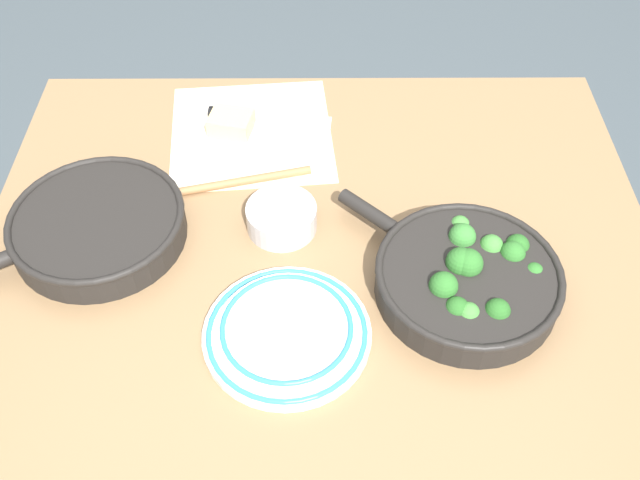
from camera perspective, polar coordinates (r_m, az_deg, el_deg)
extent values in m
plane|color=#424C51|center=(1.77, 0.00, -16.46)|extent=(14.00, 14.00, 0.00)
cube|color=olive|center=(1.16, 0.00, -1.15)|extent=(1.10, 0.92, 0.03)
cylinder|color=#BCBCC1|center=(1.77, 15.96, 1.10)|extent=(0.05, 0.05, 0.70)
cylinder|color=#BCBCC1|center=(1.77, -16.11, 0.99)|extent=(0.05, 0.05, 0.70)
cylinder|color=black|center=(1.10, 11.86, -3.29)|extent=(0.28, 0.28, 0.05)
torus|color=black|center=(1.08, 12.05, -2.50)|extent=(0.28, 0.28, 0.01)
cylinder|color=black|center=(1.15, 4.11, 2.24)|extent=(0.10, 0.10, 0.02)
cylinder|color=#245B1C|center=(1.13, 16.69, -3.09)|extent=(0.01, 0.01, 0.02)
sphere|color=#2D6B28|center=(1.11, 16.90, -2.49)|extent=(0.03, 0.03, 0.03)
cylinder|color=#205218|center=(1.15, 15.43, -1.22)|extent=(0.01, 0.01, 0.02)
sphere|color=#286023|center=(1.13, 15.67, -0.45)|extent=(0.04, 0.04, 0.04)
cylinder|color=#205218|center=(1.07, 13.97, -6.27)|extent=(0.01, 0.01, 0.02)
sphere|color=#286023|center=(1.05, 14.20, -5.53)|extent=(0.04, 0.04, 0.04)
cylinder|color=#357027|center=(1.14, 13.51, -1.23)|extent=(0.01, 0.01, 0.02)
sphere|color=#428438|center=(1.12, 13.71, -0.47)|extent=(0.04, 0.04, 0.04)
cylinder|color=#205218|center=(1.06, 10.91, -6.12)|extent=(0.01, 0.01, 0.02)
sphere|color=#286023|center=(1.04, 11.09, -5.41)|extent=(0.04, 0.04, 0.04)
cylinder|color=#245B1C|center=(1.14, 15.08, -1.83)|extent=(0.01, 0.01, 0.02)
sphere|color=#2D6B28|center=(1.12, 15.33, -1.04)|extent=(0.04, 0.04, 0.04)
cylinder|color=#357027|center=(1.16, 11.14, 0.47)|extent=(0.01, 0.01, 0.02)
sphere|color=#428438|center=(1.15, 11.28, 1.14)|extent=(0.03, 0.03, 0.03)
cylinder|color=#245B1C|center=(1.10, 11.69, -2.81)|extent=(0.02, 0.02, 0.03)
sphere|color=#2D6B28|center=(1.08, 11.92, -1.85)|extent=(0.05, 0.05, 0.05)
cylinder|color=#2C6823|center=(1.14, 11.28, -0.62)|extent=(0.01, 0.01, 0.02)
sphere|color=#387A33|center=(1.12, 11.48, 0.27)|extent=(0.04, 0.04, 0.04)
cylinder|color=#245B1C|center=(1.10, 11.15, -2.70)|extent=(0.02, 0.02, 0.03)
sphere|color=#2D6B28|center=(1.08, 11.37, -1.75)|extent=(0.05, 0.05, 0.05)
cylinder|color=#357027|center=(1.06, 11.78, -6.44)|extent=(0.01, 0.01, 0.02)
sphere|color=#428438|center=(1.04, 11.96, -5.77)|extent=(0.03, 0.03, 0.03)
cylinder|color=#245B1C|center=(1.07, 9.84, -4.53)|extent=(0.02, 0.02, 0.02)
sphere|color=#2D6B28|center=(1.05, 10.03, -3.64)|extent=(0.04, 0.04, 0.04)
cube|color=#AD7F4C|center=(1.16, 12.57, 0.13)|extent=(0.03, 0.04, 0.03)
cube|color=#9E703D|center=(1.14, 16.28, -1.57)|extent=(0.04, 0.04, 0.03)
cube|color=#9E703D|center=(1.10, 11.97, -2.74)|extent=(0.03, 0.04, 0.03)
cube|color=#9E703D|center=(1.10, 11.67, -3.07)|extent=(0.03, 0.04, 0.03)
cube|color=#9E703D|center=(1.07, 11.35, -4.67)|extent=(0.04, 0.04, 0.03)
cube|color=#AD7F4C|center=(1.08, 12.13, -4.07)|extent=(0.05, 0.05, 0.04)
cylinder|color=black|center=(1.20, -17.11, 1.01)|extent=(0.28, 0.28, 0.05)
torus|color=black|center=(1.18, -17.36, 1.80)|extent=(0.28, 0.28, 0.01)
cylinder|color=#E5CC60|center=(1.20, -17.06, 0.85)|extent=(0.23, 0.23, 0.02)
cylinder|color=#996B42|center=(1.25, -7.72, 4.41)|extent=(0.31, 0.09, 0.02)
ellipsoid|color=#996B42|center=(1.25, -15.90, 2.93)|extent=(0.07, 0.05, 0.02)
cube|color=silver|center=(1.36, -5.36, 8.52)|extent=(0.32, 0.32, 0.00)
cube|color=silver|center=(1.38, -2.08, 9.52)|extent=(0.15, 0.04, 0.01)
cylinder|color=black|center=(1.39, -6.96, 10.01)|extent=(0.09, 0.03, 0.02)
cube|color=#EFD67A|center=(1.36, -6.97, 9.26)|extent=(0.09, 0.08, 0.04)
cylinder|color=white|center=(1.04, -2.46, -7.55)|extent=(0.24, 0.24, 0.01)
torus|color=teal|center=(1.03, -2.47, -7.37)|extent=(0.23, 0.23, 0.01)
cylinder|color=white|center=(1.03, -2.48, -7.18)|extent=(0.20, 0.20, 0.01)
torus|color=teal|center=(1.02, -2.49, -6.99)|extent=(0.19, 0.19, 0.01)
cylinder|color=#B7B7BC|center=(1.16, -2.92, 1.80)|extent=(0.12, 0.12, 0.04)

